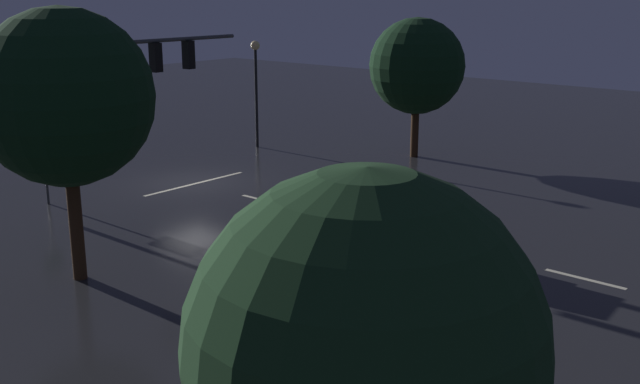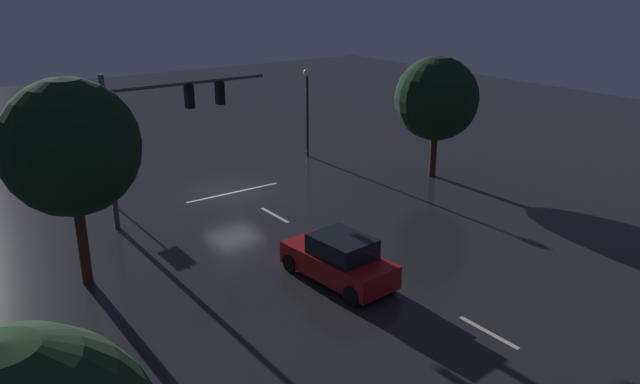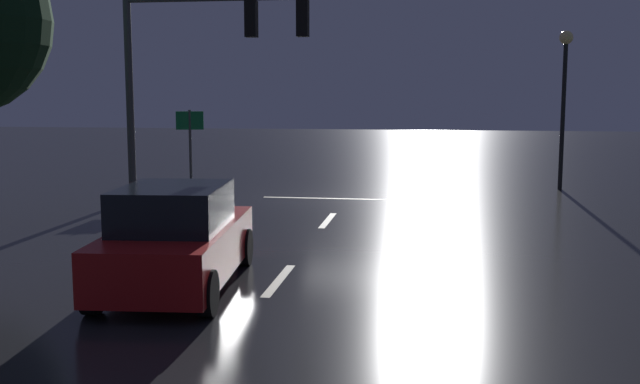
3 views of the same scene
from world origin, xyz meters
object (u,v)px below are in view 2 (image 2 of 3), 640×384
tree_right_far (70,148)px  street_lamp_left_kerb (307,96)px  traffic_signal_assembly (162,117)px  tree_left_near (437,99)px  route_sign (109,166)px  car_approaching (339,260)px

tree_right_far → street_lamp_left_kerb: bearing=-150.5°
traffic_signal_assembly → street_lamp_left_kerb: bearing=-157.2°
street_lamp_left_kerb → tree_left_near: bearing=114.2°
route_sign → tree_right_far: (3.33, 7.25, 2.98)m
traffic_signal_assembly → car_approaching: bearing=103.6°
traffic_signal_assembly → tree_right_far: (4.90, 4.30, 0.37)m
street_lamp_left_kerb → route_sign: street_lamp_left_kerb is taller
car_approaching → tree_left_near: bearing=-149.6°
traffic_signal_assembly → tree_left_near: 13.92m
traffic_signal_assembly → car_approaching: 10.25m
traffic_signal_assembly → tree_right_far: 6.53m
tree_right_far → route_sign: bearing=-114.7°
street_lamp_left_kerb → route_sign: (12.08, 1.48, -1.71)m
street_lamp_left_kerb → tree_right_far: 17.75m
tree_left_near → street_lamp_left_kerb: bearing=-65.8°
route_sign → tree_right_far: 8.52m
traffic_signal_assembly → street_lamp_left_kerb: traffic_signal_assembly is taller
traffic_signal_assembly → car_approaching: traffic_signal_assembly is taller
tree_left_near → tree_right_far: size_ratio=0.88×
car_approaching → traffic_signal_assembly: bearing=-76.4°
tree_left_near → tree_right_far: bearing=5.2°
tree_left_near → car_approaching: bearing=30.4°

